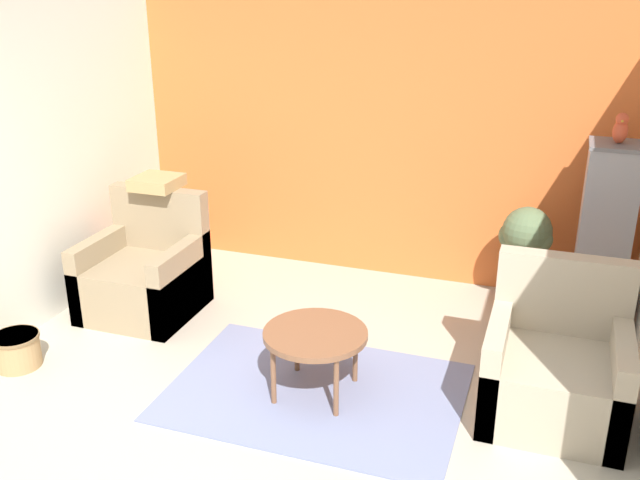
# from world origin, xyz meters

# --- Properties ---
(wall_back_accent) EXTENTS (4.67, 0.06, 2.58)m
(wall_back_accent) POSITION_xyz_m (0.00, 3.24, 1.29)
(wall_back_accent) COLOR orange
(wall_back_accent) RESTS_ON ground_plane
(wall_left) EXTENTS (0.06, 3.21, 2.58)m
(wall_left) POSITION_xyz_m (-2.30, 1.60, 1.29)
(wall_left) COLOR silver
(wall_left) RESTS_ON ground_plane
(area_rug) EXTENTS (1.98, 1.39, 0.01)m
(area_rug) POSITION_xyz_m (0.15, 1.06, 0.01)
(area_rug) COLOR slate
(area_rug) RESTS_ON ground_plane
(coffee_table) EXTENTS (0.70, 0.70, 0.47)m
(coffee_table) POSITION_xyz_m (0.15, 1.06, 0.43)
(coffee_table) COLOR brown
(coffee_table) RESTS_ON ground_plane
(armchair_left) EXTENTS (0.86, 0.83, 0.99)m
(armchair_left) POSITION_xyz_m (-1.61, 1.78, 0.31)
(armchair_left) COLOR #8E7A5B
(armchair_left) RESTS_ON ground_plane
(armchair_right) EXTENTS (0.86, 0.83, 0.99)m
(armchair_right) POSITION_xyz_m (1.68, 1.34, 0.31)
(armchair_right) COLOR tan
(armchair_right) RESTS_ON ground_plane
(birdcage) EXTENTS (0.45, 0.45, 1.50)m
(birdcage) POSITION_xyz_m (1.95, 2.74, 0.74)
(birdcage) COLOR slate
(birdcage) RESTS_ON ground_plane
(parrot) EXTENTS (0.11, 0.20, 0.23)m
(parrot) POSITION_xyz_m (1.95, 2.74, 1.61)
(parrot) COLOR #D14C2D
(parrot) RESTS_ON birdcage
(potted_plant) EXTENTS (0.44, 0.40, 0.90)m
(potted_plant) POSITION_xyz_m (1.36, 2.84, 0.61)
(potted_plant) COLOR brown
(potted_plant) RESTS_ON ground_plane
(wicker_basket) EXTENTS (0.34, 0.34, 0.25)m
(wicker_basket) POSITION_xyz_m (-2.01, 0.69, 0.14)
(wicker_basket) COLOR #A37F51
(wicker_basket) RESTS_ON ground_plane
(throw_pillow) EXTENTS (0.37, 0.37, 0.10)m
(throw_pillow) POSITION_xyz_m (-1.61, 2.08, 1.04)
(throw_pillow) COLOR tan
(throw_pillow) RESTS_ON armchair_left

